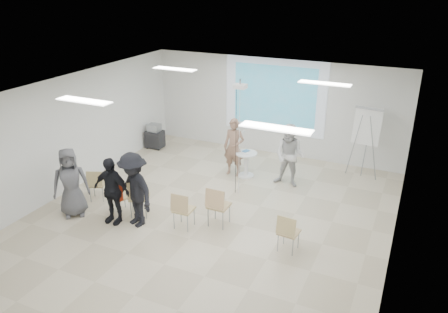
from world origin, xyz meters
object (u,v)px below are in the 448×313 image
at_px(player_right, 290,153).
at_px(audience_outer, 70,179).
at_px(chair_far_left, 96,183).
at_px(audience_mid, 134,185).
at_px(chair_right_inner, 217,204).
at_px(flipchart_easel, 367,127).
at_px(chair_right_far, 288,230).
at_px(player_left, 234,144).
at_px(av_cart, 155,137).
at_px(chair_left_inner, 138,196).
at_px(audience_left, 111,186).
at_px(pedestal_table, 246,163).
at_px(laptop, 140,195).
at_px(chair_left_mid, 119,194).
at_px(chair_center, 182,208).

xyz_separation_m(player_right, audience_outer, (-4.14, -3.65, -0.01)).
bearing_deg(chair_far_left, audience_outer, -116.30).
bearing_deg(audience_mid, chair_right_inner, 42.18).
bearing_deg(player_right, flipchart_easel, 41.87).
xyz_separation_m(player_right, chair_right_far, (0.89, -3.00, -0.45)).
bearing_deg(player_left, audience_mid, -107.66).
relative_size(chair_right_inner, av_cart, 1.19).
distance_m(chair_left_inner, audience_left, 0.69).
distance_m(pedestal_table, player_right, 1.36).
bearing_deg(player_left, laptop, -112.56).
relative_size(chair_left_inner, av_cart, 1.15).
xyz_separation_m(player_left, av_cart, (-3.19, 0.83, -0.56)).
height_order(chair_far_left, chair_left_mid, chair_left_mid).
relative_size(audience_mid, flipchart_easel, 0.99).
xyz_separation_m(chair_center, laptop, (-1.22, 0.14, -0.03)).
xyz_separation_m(chair_left_mid, chair_right_inner, (2.35, 0.46, 0.06)).
distance_m(audience_mid, flipchart_easel, 6.42).
distance_m(pedestal_table, audience_mid, 3.72).
distance_m(chair_right_far, laptop, 3.60).
xyz_separation_m(player_right, audience_left, (-3.09, -3.51, -0.04)).
bearing_deg(flipchart_easel, av_cart, -168.20).
height_order(chair_left_inner, audience_mid, audience_mid).
bearing_deg(laptop, flipchart_easel, -157.89).
bearing_deg(chair_left_mid, laptop, 39.66).
bearing_deg(chair_left_inner, audience_outer, 178.66).
bearing_deg(player_right, av_cart, 172.95).
bearing_deg(audience_left, laptop, 53.46).
xyz_separation_m(laptop, audience_mid, (0.17, -0.42, 0.49)).
xyz_separation_m(chair_center, audience_outer, (-2.65, -0.52, 0.41)).
relative_size(player_left, chair_left_inner, 2.01).
bearing_deg(chair_right_inner, chair_left_mid, -168.97).
bearing_deg(audience_mid, audience_outer, -151.57).
bearing_deg(player_left, audience_outer, -127.11).
bearing_deg(av_cart, chair_left_inner, -64.27).
relative_size(chair_left_inner, flipchart_easel, 0.46).
bearing_deg(av_cart, chair_far_left, -81.91).
height_order(pedestal_table, player_right, player_right).
height_order(chair_right_inner, flipchart_easel, flipchart_easel).
relative_size(laptop, audience_left, 0.19).
height_order(chair_left_inner, audience_outer, audience_outer).
bearing_deg(chair_left_mid, audience_left, -55.61).
height_order(chair_center, chair_right_far, chair_center).
height_order(laptop, flipchart_easel, flipchart_easel).
bearing_deg(audience_left, chair_left_mid, 103.93).
relative_size(pedestal_table, player_left, 0.42).
bearing_deg(chair_left_mid, chair_far_left, -178.29).
height_order(chair_right_inner, laptop, chair_right_inner).
height_order(player_right, chair_left_inner, player_right).
distance_m(chair_far_left, chair_left_mid, 0.97).
bearing_deg(player_right, chair_right_far, -70.45).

